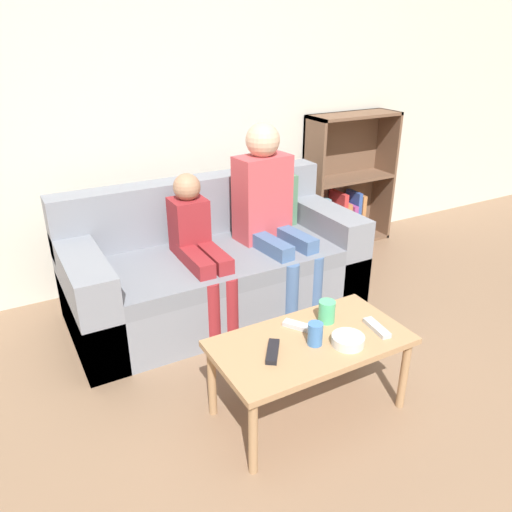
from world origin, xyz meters
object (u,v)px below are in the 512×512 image
(person_child, at_px, (199,245))
(tv_remote_1, at_px, (377,328))
(cup_far, at_px, (315,334))
(tv_remote_2, at_px, (300,326))
(snack_bowl, at_px, (348,340))
(cup_near, at_px, (327,311))
(coffee_table, at_px, (310,348))
(bookshelf, at_px, (342,194))
(person_adult, at_px, (269,204))
(tv_remote_0, at_px, (273,351))
(couch, at_px, (216,268))

(person_child, relative_size, tv_remote_1, 5.35)
(cup_far, xyz_separation_m, tv_remote_1, (0.33, -0.05, -0.04))
(tv_remote_2, relative_size, snack_bowl, 1.13)
(cup_near, xyz_separation_m, cup_far, (-0.16, -0.13, -0.00))
(cup_far, relative_size, snack_bowl, 0.72)
(coffee_table, xyz_separation_m, tv_remote_2, (0.01, 0.10, 0.06))
(cup_near, bearing_deg, coffee_table, -148.74)
(tv_remote_2, bearing_deg, cup_far, -128.94)
(cup_far, xyz_separation_m, tv_remote_2, (0.02, 0.14, -0.04))
(person_child, bearing_deg, bookshelf, 22.22)
(coffee_table, distance_m, cup_near, 0.21)
(coffee_table, height_order, tv_remote_2, tv_remote_2)
(person_adult, height_order, tv_remote_0, person_adult)
(person_child, bearing_deg, tv_remote_0, -94.45)
(cup_near, height_order, cup_far, cup_near)
(person_adult, relative_size, snack_bowl, 7.94)
(tv_remote_0, bearing_deg, cup_near, 51.50)
(person_adult, xyz_separation_m, tv_remote_2, (-0.39, -0.96, -0.27))
(bookshelf, bearing_deg, tv_remote_0, -135.39)
(couch, distance_m, cup_far, 1.19)
(person_adult, bearing_deg, cup_near, -109.64)
(tv_remote_1, height_order, snack_bowl, snack_bowl)
(person_adult, bearing_deg, bookshelf, 22.88)
(bookshelf, distance_m, cup_far, 2.24)
(cup_far, bearing_deg, couch, 87.82)
(person_adult, xyz_separation_m, cup_near, (-0.24, -0.97, -0.22))
(coffee_table, relative_size, tv_remote_1, 5.21)
(couch, relative_size, snack_bowl, 12.47)
(bookshelf, bearing_deg, person_child, -158.13)
(bookshelf, xyz_separation_m, tv_remote_1, (-1.15, -1.73, -0.01))
(tv_remote_0, relative_size, tv_remote_2, 0.98)
(bookshelf, height_order, person_child, bookshelf)
(person_adult, height_order, cup_near, person_adult)
(coffee_table, bearing_deg, tv_remote_1, -14.64)
(person_child, bearing_deg, cup_near, -72.60)
(person_adult, distance_m, tv_remote_1, 1.18)
(person_child, bearing_deg, coffee_table, -82.62)
(snack_bowl, bearing_deg, bookshelf, 52.61)
(bookshelf, distance_m, tv_remote_2, 2.12)
(person_child, distance_m, snack_bowl, 1.15)
(coffee_table, bearing_deg, bookshelf, 48.29)
(tv_remote_0, bearing_deg, tv_remote_2, 62.59)
(snack_bowl, bearing_deg, couch, 93.80)
(bookshelf, distance_m, coffee_table, 2.21)
(cup_near, bearing_deg, person_child, 107.05)
(person_adult, relative_size, tv_remote_0, 7.16)
(tv_remote_0, distance_m, tv_remote_2, 0.25)
(cup_near, height_order, tv_remote_0, cup_near)
(tv_remote_0, relative_size, tv_remote_1, 0.95)
(person_child, bearing_deg, cup_far, -83.14)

